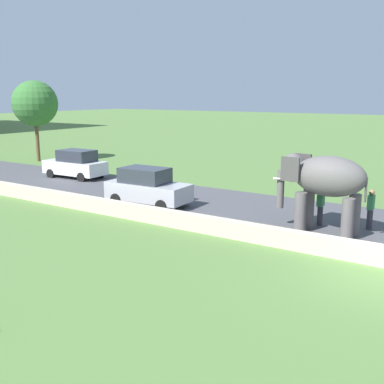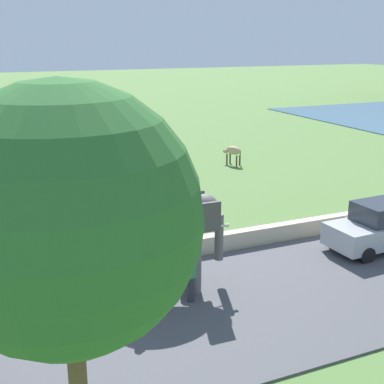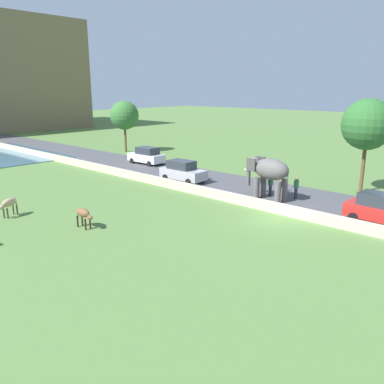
# 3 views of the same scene
# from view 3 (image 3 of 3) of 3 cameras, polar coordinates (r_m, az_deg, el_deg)

# --- Properties ---
(ground_plane) EXTENTS (220.00, 220.00, 0.00)m
(ground_plane) POSITION_cam_3_polar(r_m,az_deg,el_deg) (24.52, 12.10, -3.94)
(ground_plane) COLOR #567A3D
(road_surface) EXTENTS (7.00, 120.00, 0.06)m
(road_surface) POSITION_cam_3_polar(r_m,az_deg,el_deg) (41.10, -8.76, 3.81)
(road_surface) COLOR #4C4C51
(road_surface) RESTS_ON ground
(barrier_wall) EXTENTS (0.40, 110.00, 0.65)m
(barrier_wall) POSITION_cam_3_polar(r_m,az_deg,el_deg) (37.22, -11.39, 3.02)
(barrier_wall) COLOR beige
(barrier_wall) RESTS_ON ground
(elephant) EXTENTS (1.47, 3.48, 2.99)m
(elephant) POSITION_cam_3_polar(r_m,az_deg,el_deg) (28.25, 10.90, 2.88)
(elephant) COLOR #605B5B
(elephant) RESTS_ON ground
(person_beside_elephant) EXTENTS (0.36, 0.22, 1.63)m
(person_beside_elephant) POSITION_cam_3_polar(r_m,az_deg,el_deg) (29.45, 11.22, 1.02)
(person_beside_elephant) COLOR #33333D
(person_beside_elephant) RESTS_ON ground
(person_trailing) EXTENTS (0.36, 0.22, 1.63)m
(person_trailing) POSITION_cam_3_polar(r_m,az_deg,el_deg) (29.04, 14.74, 0.62)
(person_trailing) COLOR #33333D
(person_trailing) RESTS_ON ground
(car_red) EXTENTS (1.93, 4.07, 1.80)m
(car_red) POSITION_cam_3_polar(r_m,az_deg,el_deg) (25.50, 25.57, -2.26)
(car_red) COLOR red
(car_red) RESTS_ON ground
(car_white) EXTENTS (1.92, 4.06, 1.80)m
(car_white) POSITION_cam_3_polar(r_m,az_deg,el_deg) (41.46, -6.55, 5.20)
(car_white) COLOR white
(car_white) RESTS_ON ground
(car_silver) EXTENTS (1.91, 4.06, 1.80)m
(car_silver) POSITION_cam_3_polar(r_m,az_deg,el_deg) (33.46, -1.34, 3.00)
(car_silver) COLOR #B7B7BC
(car_silver) RESTS_ON ground
(cow_brown) EXTENTS (0.47, 1.39, 1.15)m
(cow_brown) POSITION_cam_3_polar(r_m,az_deg,el_deg) (23.21, -15.30, -3.04)
(cow_brown) COLOR brown
(cow_brown) RESTS_ON ground
(cow_tan) EXTENTS (1.41, 0.83, 1.15)m
(cow_tan) POSITION_cam_3_polar(r_m,az_deg,el_deg) (26.81, -24.83, -1.52)
(cow_tan) COLOR tan
(cow_tan) RESTS_ON ground
(tree_near) EXTENTS (3.78, 3.78, 7.01)m
(tree_near) POSITION_cam_3_polar(r_m,az_deg,el_deg) (32.20, 23.93, 8.85)
(tree_near) COLOR brown
(tree_near) RESTS_ON ground
(tree_mid) EXTENTS (3.47, 3.47, 6.21)m
(tree_mid) POSITION_cam_3_polar(r_m,az_deg,el_deg) (49.67, -9.69, 10.80)
(tree_mid) COLOR brown
(tree_mid) RESTS_ON ground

